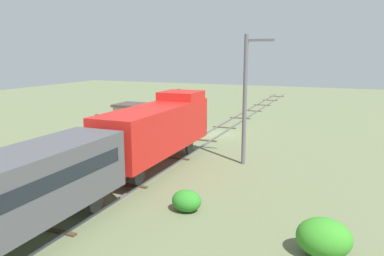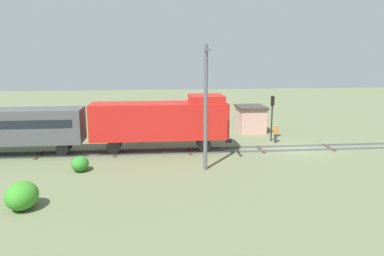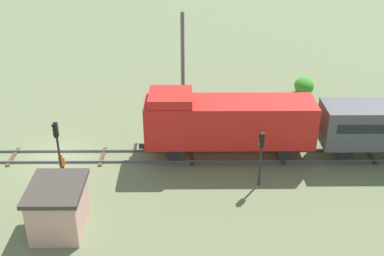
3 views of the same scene
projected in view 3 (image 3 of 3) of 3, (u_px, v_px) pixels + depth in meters
ground_plane at (58, 157)px, 32.85m from camera, size 110.21×110.21×0.00m
railway_track at (58, 156)px, 32.82m from camera, size 2.40×73.47×0.16m
locomotive at (227, 121)px, 31.65m from camera, size 2.90×11.60×4.60m
traffic_signal_near at (57, 143)px, 28.66m from camera, size 0.32×0.34×4.24m
traffic_signal_mid at (261, 149)px, 28.74m from camera, size 0.32×0.34×3.65m
worker_near_track at (62, 163)px, 30.27m from camera, size 0.38×0.38×1.70m
catenary_mast at (183, 67)px, 35.26m from camera, size 1.94×0.28×8.73m
relay_hut at (58, 207)px, 25.57m from camera, size 3.50×2.90×2.74m
bush_near at (304, 86)px, 42.27m from camera, size 2.05×1.68×1.49m
bush_mid at (298, 120)px, 36.71m from camera, size 1.46×1.19×1.06m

